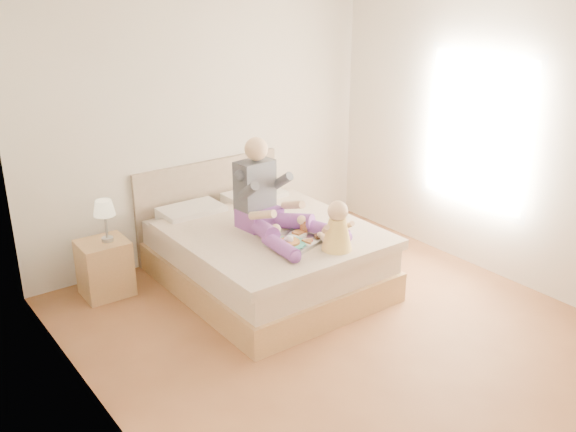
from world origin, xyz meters
TOP-DOWN VIEW (x-y plane):
  - room at (0.08, 0.01)m, footprint 4.02×4.22m
  - bed at (0.00, 1.08)m, footprint 1.70×2.18m
  - nightstand at (-1.33, 1.74)m, footprint 0.45×0.40m
  - lamp at (-1.28, 1.72)m, footprint 0.20×0.20m
  - adult at (-0.03, 0.91)m, footprint 0.74×1.09m
  - tray at (-0.00, 0.53)m, footprint 0.57×0.50m
  - baby at (0.20, 0.21)m, footprint 0.30×0.40m

SIDE VIEW (x-z plane):
  - nightstand at x=-1.33m, z-range 0.00..0.54m
  - bed at x=0.00m, z-range -0.18..0.82m
  - tray at x=0.00m, z-range 0.57..0.71m
  - baby at x=0.20m, z-range 0.57..1.01m
  - lamp at x=-1.28m, z-range 0.64..1.04m
  - adult at x=-0.03m, z-range 0.43..1.31m
  - room at x=0.08m, z-range 0.15..2.87m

